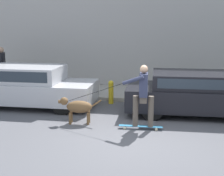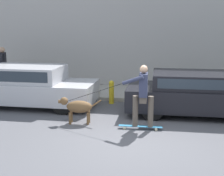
{
  "view_description": "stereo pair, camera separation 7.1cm",
  "coord_description": "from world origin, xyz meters",
  "px_view_note": "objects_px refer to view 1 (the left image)",
  "views": [
    {
      "loc": [
        0.73,
        -6.92,
        2.7
      ],
      "look_at": [
        -0.7,
        1.27,
        0.95
      ],
      "focal_mm": 50.0,
      "sensor_mm": 36.0,
      "label": 1
    },
    {
      "loc": [
        0.8,
        -6.9,
        2.7
      ],
      "look_at": [
        -0.7,
        1.27,
        0.95
      ],
      "focal_mm": 50.0,
      "sensor_mm": 36.0,
      "label": 2
    }
  ],
  "objects_px": {
    "fire_hydrant": "(111,91)",
    "dog": "(78,107)",
    "parked_car_0": "(29,86)",
    "parked_car_1": "(194,94)",
    "skateboarder": "(143,93)",
    "pedestrian_with_bag": "(2,66)"
  },
  "relations": [
    {
      "from": "parked_car_0",
      "to": "fire_hydrant",
      "type": "bearing_deg",
      "value": 16.52
    },
    {
      "from": "pedestrian_with_bag",
      "to": "parked_car_0",
      "type": "bearing_deg",
      "value": -63.85
    },
    {
      "from": "skateboarder",
      "to": "fire_hydrant",
      "type": "height_order",
      "value": "skateboarder"
    },
    {
      "from": "parked_car_0",
      "to": "pedestrian_with_bag",
      "type": "xyz_separation_m",
      "value": [
        -1.84,
        1.65,
        0.39
      ]
    },
    {
      "from": "parked_car_0",
      "to": "skateboarder",
      "type": "height_order",
      "value": "skateboarder"
    },
    {
      "from": "parked_car_1",
      "to": "parked_car_0",
      "type": "bearing_deg",
      "value": 178.15
    },
    {
      "from": "parked_car_1",
      "to": "skateboarder",
      "type": "relative_size",
      "value": 1.55
    },
    {
      "from": "parked_car_1",
      "to": "pedestrian_with_bag",
      "type": "relative_size",
      "value": 2.49
    },
    {
      "from": "parked_car_0",
      "to": "parked_car_1",
      "type": "distance_m",
      "value": 5.22
    },
    {
      "from": "fire_hydrant",
      "to": "dog",
      "type": "bearing_deg",
      "value": -102.68
    },
    {
      "from": "dog",
      "to": "skateboarder",
      "type": "bearing_deg",
      "value": 168.21
    },
    {
      "from": "parked_car_1",
      "to": "pedestrian_with_bag",
      "type": "bearing_deg",
      "value": 165.02
    },
    {
      "from": "dog",
      "to": "pedestrian_with_bag",
      "type": "height_order",
      "value": "pedestrian_with_bag"
    },
    {
      "from": "dog",
      "to": "skateboarder",
      "type": "height_order",
      "value": "skateboarder"
    },
    {
      "from": "parked_car_1",
      "to": "fire_hydrant",
      "type": "relative_size",
      "value": 5.19
    },
    {
      "from": "parked_car_1",
      "to": "dog",
      "type": "xyz_separation_m",
      "value": [
        -3.16,
        -1.48,
        -0.16
      ]
    },
    {
      "from": "skateboarder",
      "to": "pedestrian_with_bag",
      "type": "height_order",
      "value": "pedestrian_with_bag"
    },
    {
      "from": "parked_car_0",
      "to": "parked_car_1",
      "type": "bearing_deg",
      "value": -0.54
    },
    {
      "from": "dog",
      "to": "skateboarder",
      "type": "relative_size",
      "value": 0.44
    },
    {
      "from": "parked_car_1",
      "to": "pedestrian_with_bag",
      "type": "xyz_separation_m",
      "value": [
        -7.06,
        1.65,
        0.42
      ]
    },
    {
      "from": "pedestrian_with_bag",
      "to": "dog",
      "type": "bearing_deg",
      "value": -60.68
    },
    {
      "from": "parked_car_1",
      "to": "skateboarder",
      "type": "xyz_separation_m",
      "value": [
        -1.4,
        -1.65,
        0.32
      ]
    }
  ]
}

